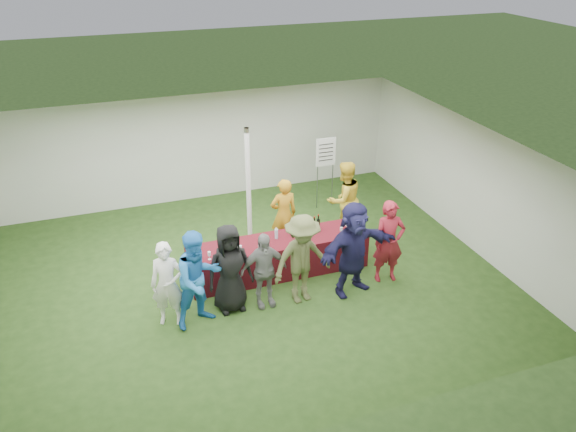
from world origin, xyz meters
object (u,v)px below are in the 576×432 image
object	(u,v)px
staff_pourer	(284,214)
customer_2	(230,269)
wine_list_sign	(326,157)
dump_bucket	(356,228)
customer_3	(264,270)
staff_back	(344,199)
customer_0	(168,284)
customer_4	(302,259)
customer_6	(389,242)
customer_1	(199,279)
serving_table	(279,256)
customer_5	(353,249)

from	to	relation	value
staff_pourer	customer_2	distance (m)	2.37
wine_list_sign	staff_pourer	size ratio (longest dim) A/B	1.11
dump_bucket	customer_2	xyz separation A→B (m)	(-2.78, -0.62, 0.01)
staff_pourer	customer_3	bearing A→B (deg)	60.10
staff_back	customer_2	distance (m)	3.57
customer_0	customer_4	xyz separation A→B (m)	(2.41, -0.15, 0.09)
customer_2	customer_6	world-z (taller)	customer_2
dump_bucket	customer_1	world-z (taller)	customer_1
staff_pourer	customer_4	size ratio (longest dim) A/B	0.92
dump_bucket	customer_2	size ratio (longest dim) A/B	0.16
serving_table	staff_back	xyz separation A→B (m)	(1.87, 1.01, 0.51)
customer_1	customer_2	xyz separation A→B (m)	(0.60, 0.23, -0.06)
customer_6	customer_0	bearing A→B (deg)	-171.96
wine_list_sign	customer_0	world-z (taller)	wine_list_sign
customer_6	staff_pourer	bearing A→B (deg)	138.40
customer_0	customer_4	size ratio (longest dim) A/B	0.90
customer_5	customer_6	bearing A→B (deg)	-5.62
serving_table	customer_6	distance (m)	2.20
customer_0	customer_4	bearing A→B (deg)	13.67
customer_0	customer_3	bearing A→B (deg)	15.20
serving_table	customer_4	distance (m)	1.15
customer_3	customer_5	bearing A→B (deg)	-6.62
customer_0	customer_1	world-z (taller)	customer_1
dump_bucket	customer_5	distance (m)	0.97
customer_3	serving_table	bearing A→B (deg)	55.17
wine_list_sign	customer_5	distance (m)	3.66
customer_5	customer_2	bearing A→B (deg)	159.28
customer_3	customer_6	distance (m)	2.53
customer_3	customer_4	world-z (taller)	customer_4
staff_pourer	customer_6	size ratio (longest dim) A/B	0.96
serving_table	staff_pourer	bearing A→B (deg)	64.92
customer_1	wine_list_sign	bearing A→B (deg)	24.54
serving_table	customer_3	distance (m)	1.17
wine_list_sign	customer_2	size ratio (longest dim) A/B	1.06
dump_bucket	staff_pourer	xyz separation A→B (m)	(-1.16, 1.12, -0.03)
customer_6	dump_bucket	bearing A→B (deg)	124.95
dump_bucket	customer_4	world-z (taller)	customer_4
dump_bucket	wine_list_sign	xyz separation A→B (m)	(0.44, 2.68, 0.48)
customer_1	customer_3	world-z (taller)	customer_1
customer_5	customer_6	xyz separation A→B (m)	(0.82, 0.14, -0.09)
staff_pourer	staff_back	distance (m)	1.45
customer_2	customer_3	distance (m)	0.61
customer_4	customer_6	bearing A→B (deg)	-5.74
wine_list_sign	customer_3	distance (m)	4.33
wine_list_sign	staff_back	size ratio (longest dim) A/B	1.02
staff_back	customer_4	world-z (taller)	customer_4
customer_3	customer_4	bearing A→B (deg)	-9.64
wine_list_sign	customer_3	xyz separation A→B (m)	(-2.62, -3.40, -0.57)
serving_table	customer_2	size ratio (longest dim) A/B	2.12
staff_back	customer_3	distance (m)	3.14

